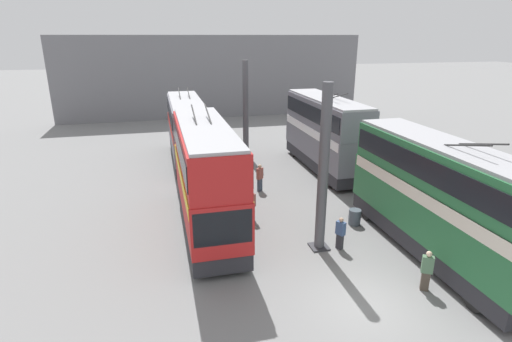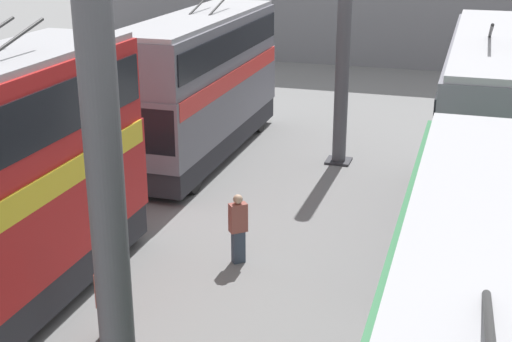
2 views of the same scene
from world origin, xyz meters
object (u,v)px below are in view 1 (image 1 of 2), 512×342
(bus_right_far, at_px, (187,127))
(person_by_left_row, at_px, (427,270))
(person_aisle_foreground, at_px, (340,233))
(person_aisle_midway, at_px, (260,177))
(oil_drum, at_px, (355,217))
(person_by_right_row, at_px, (252,204))
(bus_left_far, at_px, (325,129))
(bus_right_near, at_px, (206,172))
(bus_left_near, at_px, (441,193))

(bus_right_far, distance_m, person_by_left_row, 20.58)
(bus_right_far, xyz_separation_m, person_aisle_foreground, (-15.36, -5.63, -1.94))
(person_aisle_midway, height_order, oil_drum, person_aisle_midway)
(bus_right_far, relative_size, person_by_right_row, 5.61)
(bus_right_far, bearing_deg, oil_drum, -150.53)
(bus_left_far, distance_m, person_by_left_row, 15.08)
(person_by_right_row, bearing_deg, bus_right_near, 167.55)
(person_by_right_row, distance_m, person_by_left_row, 9.21)
(bus_left_far, relative_size, person_by_left_row, 5.96)
(bus_left_far, xyz_separation_m, person_aisle_foreground, (-11.06, 3.86, -2.17))
(bus_right_far, distance_m, person_aisle_foreground, 16.47)
(bus_left_far, height_order, person_by_right_row, bus_left_far)
(person_by_left_row, bearing_deg, person_aisle_foreground, 56.83)
(person_by_left_row, bearing_deg, bus_right_far, 52.22)
(bus_right_near, xyz_separation_m, person_by_left_row, (-7.25, -7.44, -2.16))
(bus_left_near, height_order, bus_right_far, bus_left_near)
(person_aisle_midway, bearing_deg, bus_left_far, -100.98)
(person_aisle_foreground, bearing_deg, person_aisle_midway, 76.61)
(bus_left_far, bearing_deg, person_by_right_row, 134.99)
(person_aisle_foreground, bearing_deg, bus_left_near, -46.22)
(person_by_left_row, distance_m, person_aisle_foreground, 4.15)
(person_aisle_midway, bearing_deg, person_by_left_row, 157.00)
(bus_left_near, xyz_separation_m, bus_right_near, (4.93, 9.49, 0.12))
(bus_left_far, height_order, person_aisle_foreground, bus_left_far)
(bus_right_far, relative_size, person_aisle_foreground, 6.26)
(bus_left_far, bearing_deg, bus_left_near, 180.00)
(bus_left_near, height_order, person_by_right_row, bus_left_near)
(bus_right_near, bearing_deg, oil_drum, -100.45)
(bus_left_near, xyz_separation_m, person_aisle_midway, (9.33, 5.64, -2.00))
(oil_drum, bearing_deg, bus_left_near, -150.43)
(bus_left_near, distance_m, person_by_right_row, 9.13)
(bus_right_near, distance_m, person_aisle_midway, 6.22)
(bus_right_near, height_order, person_aisle_midway, bus_right_near)
(bus_left_near, relative_size, person_aisle_foreground, 6.86)
(bus_right_far, height_order, person_by_left_row, bus_right_far)
(bus_left_far, height_order, oil_drum, bus_left_far)
(person_by_left_row, relative_size, person_aisle_foreground, 1.08)
(bus_left_far, height_order, bus_right_far, bus_left_far)
(person_aisle_foreground, bearing_deg, person_by_left_row, -90.17)
(person_aisle_midway, bearing_deg, bus_left_near, 171.01)
(bus_left_near, relative_size, person_by_left_row, 6.33)
(bus_right_near, height_order, oil_drum, bus_right_near)
(person_by_right_row, distance_m, person_aisle_midway, 4.21)
(bus_right_far, distance_m, oil_drum, 15.37)
(person_by_right_row, xyz_separation_m, person_aisle_midway, (3.95, -1.46, 0.01))
(bus_right_far, xyz_separation_m, person_aisle_midway, (-7.45, -3.85, -1.82))
(bus_left_near, xyz_separation_m, person_aisle_foreground, (1.42, 3.86, -2.12))
(bus_left_near, height_order, person_by_left_row, bus_left_near)
(person_by_left_row, distance_m, oil_drum, 5.89)
(bus_right_near, relative_size, bus_right_far, 1.00)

